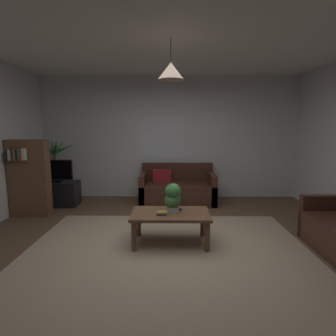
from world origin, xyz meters
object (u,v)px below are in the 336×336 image
object	(u,v)px
book_on_table_1	(162,212)
coffee_table	(171,217)
tv_stand	(56,193)
pendant_lamp	(171,71)
book_on_table_0	(162,214)
tv	(55,171)
potted_palm_corner	(55,171)
potted_plant_on_table	(173,198)
couch_under_window	(177,190)
remote_on_table_0	(178,210)
bookshelf_corner	(29,177)

from	to	relation	value
book_on_table_1	coffee_table	bearing A→B (deg)	39.75
tv_stand	pendant_lamp	bearing A→B (deg)	-38.22
book_on_table_0	tv	bearing A→B (deg)	139.34
potted_palm_corner	coffee_table	bearing A→B (deg)	-42.14
book_on_table_1	pendant_lamp	xyz separation A→B (m)	(0.11, 0.09, 1.86)
coffee_table	potted_plant_on_table	xyz separation A→B (m)	(0.03, 0.03, 0.28)
tv	potted_plant_on_table	bearing A→B (deg)	-37.06
pendant_lamp	tv	bearing A→B (deg)	142.10
couch_under_window	book_on_table_0	size ratio (longest dim) A/B	11.00
book_on_table_1	tv_stand	size ratio (longest dim) A/B	0.14
book_on_table_0	remote_on_table_0	bearing A→B (deg)	37.16
couch_under_window	book_on_table_1	size ratio (longest dim) A/B	12.40
book_on_table_1	tv	size ratio (longest dim) A/B	0.18
remote_on_table_0	potted_plant_on_table	distance (m)	0.21
coffee_table	bookshelf_corner	distance (m)	2.85
coffee_table	book_on_table_1	bearing A→B (deg)	-140.25
couch_under_window	book_on_table_1	bearing A→B (deg)	-96.46
coffee_table	remote_on_table_0	world-z (taller)	remote_on_table_0
book_on_table_1	bookshelf_corner	size ratio (longest dim) A/B	0.09
couch_under_window	potted_palm_corner	world-z (taller)	potted_palm_corner
couch_under_window	bookshelf_corner	bearing A→B (deg)	-160.57
potted_palm_corner	potted_plant_on_table	bearing A→B (deg)	-41.40
tv_stand	bookshelf_corner	bearing A→B (deg)	-104.98
book_on_table_1	tv	distance (m)	3.00
tv	pendant_lamp	distance (m)	3.42
couch_under_window	tv	xyz separation A→B (m)	(-2.52, -0.28, 0.46)
remote_on_table_0	bookshelf_corner	world-z (taller)	bookshelf_corner
coffee_table	potted_plant_on_table	world-z (taller)	potted_plant_on_table
potted_palm_corner	pendant_lamp	bearing A→B (deg)	-42.14
potted_plant_on_table	pendant_lamp	xyz separation A→B (m)	(-0.03, -0.03, 1.68)
coffee_table	pendant_lamp	size ratio (longest dim) A/B	2.08
remote_on_table_0	bookshelf_corner	bearing A→B (deg)	-170.16
book_on_table_1	potted_plant_on_table	size ratio (longest dim) A/B	0.32
bookshelf_corner	pendant_lamp	bearing A→B (deg)	-24.77
tv_stand	remote_on_table_0	bearing A→B (deg)	-36.00
tv	pendant_lamp	size ratio (longest dim) A/B	1.41
tv_stand	potted_palm_corner	bearing A→B (deg)	112.67
remote_on_table_0	bookshelf_corner	distance (m)	2.90
coffee_table	potted_palm_corner	world-z (taller)	potted_palm_corner
couch_under_window	bookshelf_corner	size ratio (longest dim) A/B	1.14
coffee_table	remote_on_table_0	xyz separation A→B (m)	(0.10, 0.07, 0.08)
remote_on_table_0	tv_stand	size ratio (longest dim) A/B	0.18
coffee_table	remote_on_table_0	size ratio (longest dim) A/B	6.75
couch_under_window	potted_palm_corner	bearing A→B (deg)	176.07
couch_under_window	tv	bearing A→B (deg)	-173.56
book_on_table_0	remote_on_table_0	size ratio (longest dim) A/B	0.90
remote_on_table_0	bookshelf_corner	xyz separation A→B (m)	(-2.67, 1.11, 0.26)
book_on_table_0	remote_on_table_0	distance (m)	0.27
tv_stand	bookshelf_corner	size ratio (longest dim) A/B	0.64
potted_plant_on_table	book_on_table_1	bearing A→B (deg)	-139.49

